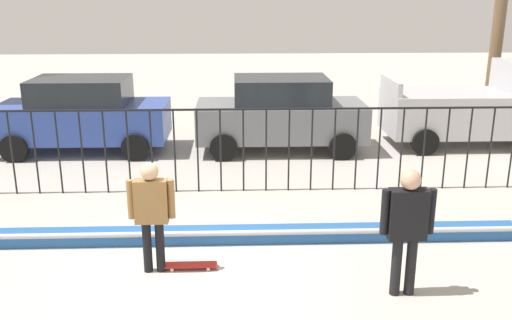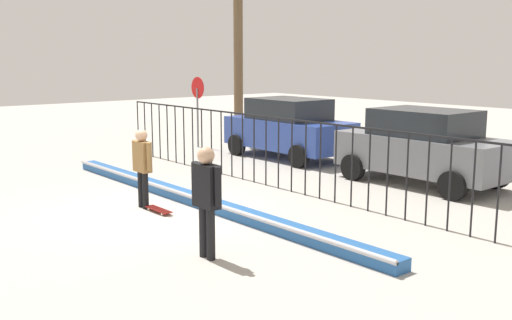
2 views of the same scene
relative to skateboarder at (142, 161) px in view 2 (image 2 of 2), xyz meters
The scene contains 9 objects.
ground_plane 1.11m from the skateboarder, ahead, with size 60.00×60.00×0.00m, color #ADA89E.
bowl_coping_ledge 1.41m from the skateboarder, 65.77° to the left, with size 11.00×0.40×0.27m.
perimeter_fence 3.49m from the skateboarder, 82.62° to the left, with size 14.04×0.04×1.75m.
skateboarder is the anchor object (origin of this frame).
skateboard 1.09m from the skateboarder, ahead, with size 0.80×0.20×0.07m.
camera_operator 3.58m from the skateboarder, 12.82° to the right, with size 0.73×0.27×1.80m.
parked_car_blue 7.21m from the skateboarder, 111.82° to the left, with size 4.30×2.12×1.90m.
parked_car_gray 7.02m from the skateboarder, 70.07° to the left, with size 4.30×2.12×1.90m.
stop_sign 8.70m from the skateboarder, 138.04° to the left, with size 0.76×0.07×2.50m.
Camera 2 is at (10.43, -5.94, 3.16)m, focal length 41.14 mm.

